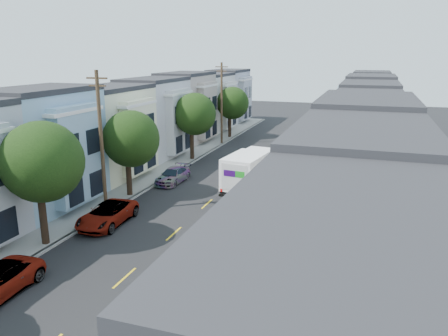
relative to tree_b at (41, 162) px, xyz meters
The scene contains 24 objects.
ground 9.09m from the tree_b, 32.35° to the left, with size 160.00×160.00×0.00m, color black.
road_slab 20.67m from the tree_b, 71.64° to the left, with size 12.00×70.00×0.02m, color black.
curb_left 19.67m from the tree_b, 89.24° to the left, with size 0.30×70.00×0.15m, color gray.
curb_right 23.23m from the tree_b, 56.96° to the left, with size 0.30×70.00×0.15m, color gray.
sidewalk_left 19.70m from the tree_b, 93.16° to the left, with size 2.60×70.00×0.15m, color gray.
sidewalk_right 23.95m from the tree_b, 54.29° to the left, with size 2.60×70.00×0.15m, color gray.
centerline 20.68m from the tree_b, 71.64° to the left, with size 0.12×70.00×0.01m, color gold.
townhouse_row_left 20.28m from the tree_b, 104.32° to the left, with size 5.00×70.00×8.50m, color silver.
townhouse_row_right 26.31m from the tree_b, 47.42° to the left, with size 5.00×70.00×8.50m, color silver.
tree_b is the anchor object (origin of this frame).
tree_c 9.83m from the tree_b, 90.00° to the left, with size 4.46×4.46×6.99m.
tree_d 22.95m from the tree_b, 90.00° to the left, with size 4.48×4.48×7.25m.
tree_e 36.28m from the tree_b, 90.00° to the left, with size 4.33×4.33×6.92m.
tree_far_r 35.13m from the tree_b, 67.92° to the left, with size 3.10×3.10×5.58m.
utility_pole_near 5.99m from the tree_b, 89.98° to the left, with size 1.60×0.26×10.00m.
utility_pole_far 31.99m from the tree_b, 90.00° to the left, with size 1.60×0.26×10.00m.
fedex_truck 17.01m from the tree_b, 59.23° to the left, with size 2.64×6.85×3.29m.
lead_sedan 27.82m from the tree_b, 71.32° to the left, with size 1.79×4.68×1.52m, color black.
parked_left_c 6.19m from the tree_b, 70.82° to the left, with size 2.38×5.17×1.44m, color #8B8F9E.
parked_left_d 15.21m from the tree_b, 84.46° to the left, with size 1.84×4.37×1.31m, color #42170D.
parked_right_a 12.36m from the tree_b, 13.04° to the right, with size 2.19×4.74×1.32m, color #5C5E5F.
parked_right_b 12.12m from the tree_b, ahead, with size 2.27×4.93×1.37m, color white.
parked_right_c 24.56m from the tree_b, 62.36° to the left, with size 2.04×4.85×1.45m, color black.
parked_right_d 33.97m from the tree_b, 70.57° to the left, with size 2.49×5.40×1.50m, color black.
Camera 1 is at (11.30, -23.59, 11.23)m, focal length 35.00 mm.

